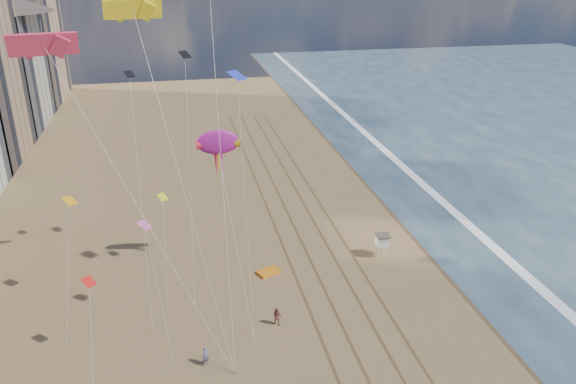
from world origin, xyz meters
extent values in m
plane|color=#42301E|center=(19.00, 40.00, 0.00)|extent=(260.00, 260.00, 0.00)
plane|color=white|center=(23.20, 40.00, 0.00)|extent=(260.00, 260.00, 0.00)
cube|color=brown|center=(-1.20, 30.00, 0.01)|extent=(0.28, 120.00, 0.01)
cube|color=brown|center=(1.20, 30.00, 0.01)|extent=(0.28, 120.00, 0.01)
cube|color=brown|center=(4.00, 30.00, 0.01)|extent=(0.28, 120.00, 0.01)
cube|color=brown|center=(6.20, 30.00, 0.01)|extent=(0.28, 120.00, 0.01)
cube|color=tan|center=(-46.00, 114.00, 13.00)|extent=(16.00, 24.00, 26.00)
cylinder|color=silver|center=(8.76, 26.58, 0.78)|extent=(0.10, 0.10, 1.57)
cylinder|color=silver|center=(9.81, 26.58, 0.78)|extent=(0.10, 0.10, 1.57)
cylinder|color=silver|center=(8.76, 27.62, 0.78)|extent=(0.10, 0.10, 1.57)
cylinder|color=silver|center=(9.81, 27.62, 0.78)|extent=(0.10, 0.10, 1.57)
cube|color=silver|center=(9.29, 27.10, 1.70)|extent=(1.39, 1.39, 0.10)
cube|color=silver|center=(9.29, 27.10, 2.22)|extent=(1.31, 1.31, 0.96)
cube|color=#473D38|center=(9.29, 27.10, 2.79)|extent=(1.57, 1.57, 0.09)
cube|color=orange|center=(-3.90, 26.25, 0.14)|extent=(2.83, 2.38, 0.27)
ellipsoid|color=#991780|center=(-8.51, 28.22, 14.57)|extent=(4.41, 0.83, 2.62)
cone|color=red|center=(-10.08, 28.22, 14.38)|extent=(1.18, 0.98, 0.98)
cone|color=yellow|center=(-6.94, 28.22, 14.38)|extent=(1.18, 0.98, 0.98)
cylinder|color=silver|center=(-7.82, 21.58, 6.80)|extent=(0.03, 0.03, 19.05)
imported|color=slate|center=(-11.56, 12.77, 0.91)|extent=(0.80, 0.73, 1.83)
imported|color=brown|center=(-4.70, 16.93, 0.94)|extent=(1.16, 1.09, 1.89)
cube|color=yellow|center=(-15.26, 25.30, 27.66)|extent=(4.89, 1.63, 1.67)
cube|color=#CC2D4E|center=(-21.03, 16.57, 26.18)|extent=(4.70, 1.57, 1.61)
plane|color=orange|center=(-22.51, 24.14, 11.20)|extent=(1.66, 1.66, 0.62)
plane|color=black|center=(-11.10, 30.27, 22.97)|extent=(1.61, 1.55, 0.58)
plane|color=red|center=(-20.34, 15.48, 7.63)|extent=(1.49, 1.48, 0.47)
plane|color=#D552A0|center=(-15.92, 20.46, 9.85)|extent=(1.56, 1.58, 0.52)
plane|color=#253AC7|center=(-6.92, 23.12, 22.19)|extent=(2.16, 2.14, 0.65)
plane|color=yellow|center=(-14.46, 29.82, 8.43)|extent=(1.46, 1.41, 0.53)
plane|color=black|center=(-16.54, 31.24, 21.10)|extent=(1.41, 1.36, 0.54)
camera|label=1|loc=(-12.43, -25.64, 31.97)|focal=35.00mm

